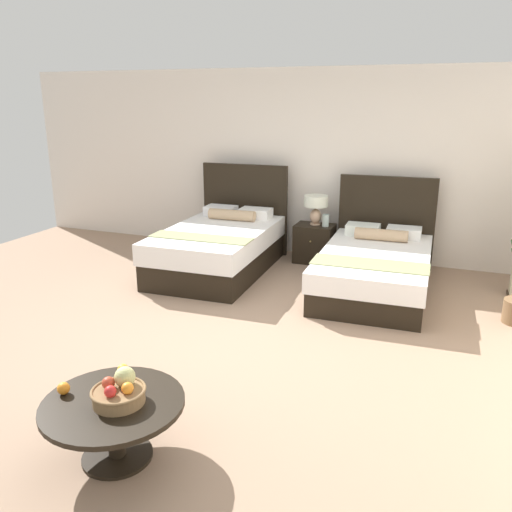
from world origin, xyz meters
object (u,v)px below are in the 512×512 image
object	(u,v)px
bed_near_window	(220,246)
bed_near_corner	(375,266)
loose_apple	(123,369)
loose_orange	(64,388)
nightstand	(314,243)
table_lamp	(316,205)
coffee_table	(114,414)
fruit_bowl	(119,392)
vase	(326,220)

from	to	relation	value
bed_near_window	bed_near_corner	xyz separation A→B (m)	(2.09, 0.01, -0.05)
loose_apple	loose_orange	xyz separation A→B (m)	(-0.21, -0.35, 0.00)
nightstand	table_lamp	distance (m)	0.56
coffee_table	loose_apple	distance (m)	0.36
nightstand	fruit_bowl	world-z (taller)	fruit_bowl
loose_orange	nightstand	bearing A→B (deg)	84.96
vase	nightstand	bearing A→B (deg)	166.16
table_lamp	coffee_table	distance (m)	4.71
coffee_table	vase	bearing A→B (deg)	87.17
bed_near_window	loose_orange	world-z (taller)	bed_near_window
nightstand	loose_orange	xyz separation A→B (m)	(-0.42, -4.71, 0.19)
bed_near_window	loose_apple	xyz separation A→B (m)	(0.90, -3.51, 0.12)
bed_near_window	nightstand	xyz separation A→B (m)	(1.10, 0.84, -0.07)
bed_near_window	coffee_table	xyz separation A→B (m)	(1.03, -3.82, -0.01)
bed_near_window	fruit_bowl	xyz separation A→B (m)	(1.08, -3.81, 0.15)
bed_near_window	bed_near_corner	world-z (taller)	bed_near_window
fruit_bowl	loose_orange	world-z (taller)	fruit_bowl
coffee_table	loose_orange	distance (m)	0.38
bed_near_window	table_lamp	world-z (taller)	bed_near_window
bed_near_window	fruit_bowl	size ratio (longest dim) A/B	6.36
bed_near_window	vase	world-z (taller)	bed_near_window
nightstand	table_lamp	size ratio (longest dim) A/B	1.31
table_lamp	coffee_table	size ratio (longest dim) A/B	0.46
nightstand	vase	bearing A→B (deg)	-13.84
loose_orange	bed_near_window	bearing A→B (deg)	100.02
vase	coffee_table	bearing A→B (deg)	-92.83
bed_near_window	nightstand	bearing A→B (deg)	37.45
table_lamp	coffee_table	world-z (taller)	table_lamp
nightstand	coffee_table	xyz separation A→B (m)	(-0.07, -4.67, 0.05)
nightstand	loose_apple	world-z (taller)	nightstand
nightstand	loose_apple	bearing A→B (deg)	-92.65
coffee_table	bed_near_window	bearing A→B (deg)	105.09
bed_near_corner	nightstand	size ratio (longest dim) A/B	4.09
bed_near_window	vase	size ratio (longest dim) A/B	12.78
nightstand	coffee_table	bearing A→B (deg)	-90.82
bed_near_corner	coffee_table	distance (m)	3.98
fruit_bowl	bed_near_window	bearing A→B (deg)	105.79
bed_near_corner	table_lamp	size ratio (longest dim) A/B	5.36
nightstand	loose_orange	world-z (taller)	nightstand
loose_apple	vase	bearing A→B (deg)	85.18
loose_orange	fruit_bowl	bearing A→B (deg)	7.92
bed_near_corner	loose_apple	bearing A→B (deg)	-108.75
table_lamp	coffee_table	bearing A→B (deg)	-90.81
nightstand	table_lamp	xyz separation A→B (m)	(0.00, 0.02, 0.56)
nightstand	bed_near_corner	bearing A→B (deg)	-39.85
bed_near_corner	loose_orange	xyz separation A→B (m)	(-1.41, -3.88, 0.17)
vase	coffee_table	world-z (taller)	vase
vase	fruit_bowl	distance (m)	4.62
fruit_bowl	loose_orange	bearing A→B (deg)	-172.08
nightstand	loose_orange	bearing A→B (deg)	-95.04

